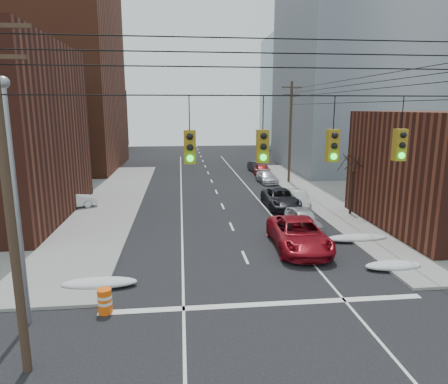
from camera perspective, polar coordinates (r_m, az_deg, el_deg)
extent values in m
cube|color=brown|center=(60.89, -27.16, 17.04)|extent=(24.00, 20.00, 30.00)
cube|color=#4A1F16|center=(85.96, -21.74, 9.60)|extent=(22.00, 18.00, 12.00)
cube|color=gray|center=(58.90, 20.17, 15.37)|extent=(22.00, 20.00, 25.00)
cube|color=gray|center=(83.62, 13.33, 13.51)|extent=(20.00, 18.00, 22.00)
cylinder|color=#473323|center=(13.23, -28.38, -1.49)|extent=(0.28, 0.28, 11.00)
cylinder|color=#473323|center=(44.65, 9.44, 8.25)|extent=(0.28, 0.28, 11.00)
cube|color=#473323|center=(44.62, 9.66, 14.54)|extent=(2.20, 0.12, 0.12)
cube|color=#473323|center=(44.59, 9.63, 13.51)|extent=(1.80, 0.12, 0.12)
cylinder|color=black|center=(12.43, 10.30, 13.40)|extent=(17.00, 0.04, 0.04)
cylinder|color=black|center=(11.93, -4.99, 11.21)|extent=(0.03, 0.03, 1.00)
cube|color=olive|center=(11.99, -4.90, 6.42)|extent=(0.35, 0.30, 1.00)
sphere|color=black|center=(11.79, -4.91, 7.89)|extent=(0.20, 0.20, 0.20)
sphere|color=black|center=(11.82, -4.88, 6.34)|extent=(0.20, 0.20, 0.20)
sphere|color=#0CE526|center=(11.85, -4.85, 4.80)|extent=(0.20, 0.20, 0.20)
cylinder|color=black|center=(12.19, 5.61, 11.21)|extent=(0.03, 0.03, 1.00)
cube|color=olive|center=(12.24, 5.52, 6.52)|extent=(0.35, 0.30, 1.00)
sphere|color=black|center=(12.05, 5.71, 7.96)|extent=(0.20, 0.20, 0.20)
sphere|color=black|center=(12.07, 5.68, 6.44)|extent=(0.20, 0.20, 0.20)
sphere|color=#0CE526|center=(12.11, 5.65, 4.94)|extent=(0.20, 0.20, 0.20)
cylinder|color=black|center=(12.81, 15.47, 10.87)|extent=(0.03, 0.03, 1.00)
cube|color=olive|center=(12.86, 15.22, 6.42)|extent=(0.35, 0.30, 1.00)
sphere|color=black|center=(12.68, 15.58, 7.78)|extent=(0.20, 0.20, 0.20)
sphere|color=black|center=(12.71, 15.50, 6.34)|extent=(0.20, 0.20, 0.20)
sphere|color=#0CE526|center=(12.74, 15.42, 4.91)|extent=(0.20, 0.20, 0.20)
cylinder|color=black|center=(13.77, 24.15, 10.32)|extent=(0.03, 0.03, 1.00)
cube|color=olive|center=(13.82, 23.80, 6.18)|extent=(0.35, 0.30, 1.00)
sphere|color=black|center=(13.65, 24.27, 7.44)|extent=(0.20, 0.20, 0.20)
sphere|color=black|center=(13.67, 24.15, 6.10)|extent=(0.20, 0.20, 0.20)
sphere|color=#0CE526|center=(13.70, 24.04, 4.77)|extent=(0.20, 0.20, 0.20)
cylinder|color=gray|center=(16.53, -27.43, -2.53)|extent=(0.18, 0.18, 9.00)
sphere|color=gray|center=(16.12, -29.03, 13.53)|extent=(0.44, 0.44, 0.44)
cylinder|color=black|center=(32.41, 17.72, -0.20)|extent=(0.20, 0.20, 3.50)
cylinder|color=black|center=(32.29, 18.52, 3.89)|extent=(0.27, 0.82, 1.19)
cylinder|color=black|center=(32.62, 17.94, 4.16)|extent=(1.17, 0.54, 1.38)
cylinder|color=black|center=(32.51, 16.78, 4.27)|extent=(1.44, 1.00, 1.48)
cylinder|color=black|center=(31.91, 17.28, 3.88)|extent=(0.17, 0.84, 1.19)
cylinder|color=black|center=(31.45, 17.55, 3.91)|extent=(0.82, 0.99, 1.40)
cylinder|color=black|center=(31.26, 18.73, 3.85)|extent=(1.74, 0.21, 1.43)
cylinder|color=black|center=(31.95, 18.69, 3.80)|extent=(0.48, 0.73, 1.20)
ellipsoid|color=silver|center=(20.03, -17.37, -12.28)|extent=(3.50, 1.08, 0.42)
ellipsoid|color=silver|center=(22.86, 23.03, -9.64)|extent=(3.00, 1.08, 0.42)
ellipsoid|color=silver|center=(26.62, 18.34, -6.26)|extent=(4.00, 1.08, 0.42)
imported|color=maroon|center=(24.24, 10.62, -5.94)|extent=(3.21, 6.51, 1.78)
imported|color=silver|center=(27.93, 11.28, -3.85)|extent=(1.88, 4.48, 1.51)
imported|color=silver|center=(34.38, 10.63, -1.01)|extent=(1.89, 4.20, 1.34)
imported|color=black|center=(33.89, 8.10, -0.93)|extent=(2.64, 5.59, 1.54)
imported|color=silver|center=(44.92, 6.12, 2.11)|extent=(2.09, 4.51, 1.28)
imported|color=maroon|center=(48.89, 5.51, 3.09)|extent=(2.13, 4.66, 1.55)
imported|color=black|center=(52.67, 4.66, 3.62)|extent=(1.90, 4.21, 1.34)
imported|color=white|center=(35.14, -20.93, -1.10)|extent=(4.17, 2.88, 1.30)
imported|color=#A3A3A8|center=(37.19, -22.54, -0.61)|extent=(4.81, 3.56, 1.22)
imported|color=#A2A2A7|center=(39.12, -27.68, -0.48)|extent=(3.85, 2.72, 1.22)
cylinder|color=#F9590D|center=(17.55, -16.65, -14.71)|extent=(0.66, 0.66, 1.04)
cylinder|color=white|center=(17.46, -16.69, -14.09)|extent=(0.67, 0.67, 0.13)
cylinder|color=white|center=(17.57, -16.64, -14.86)|extent=(0.67, 0.67, 0.13)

